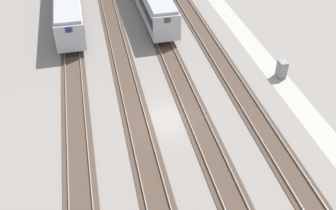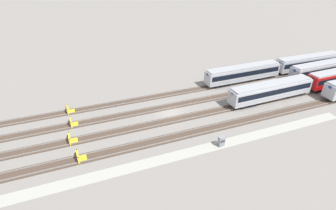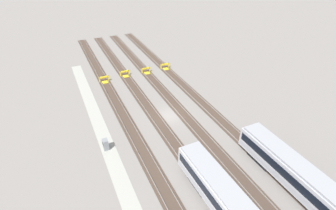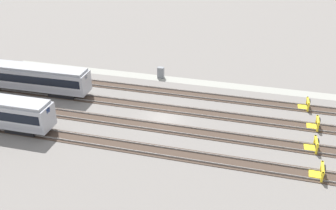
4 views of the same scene
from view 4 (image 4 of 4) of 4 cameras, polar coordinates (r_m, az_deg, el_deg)
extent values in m
plane|color=gray|center=(47.02, -0.62, -1.86)|extent=(400.00, 400.00, 0.00)
cube|color=#9E9E93|center=(56.64, 2.42, 3.52)|extent=(54.00, 2.00, 0.01)
cube|color=#47382D|center=(52.95, 1.41, 1.76)|extent=(90.00, 2.23, 0.06)
cube|color=gray|center=(52.28, 1.22, 1.53)|extent=(90.00, 0.07, 0.15)
cube|color=gray|center=(53.53, 1.59, 2.19)|extent=(90.00, 0.07, 0.15)
cube|color=#47382D|center=(48.96, 0.11, -0.54)|extent=(90.00, 2.24, 0.06)
cube|color=gray|center=(48.30, -0.11, -0.82)|extent=(90.00, 0.07, 0.15)
cube|color=gray|center=(49.52, 0.32, -0.05)|extent=(90.00, 0.07, 0.15)
cube|color=#47382D|center=(45.09, -1.42, -3.23)|extent=(90.00, 2.24, 0.06)
cube|color=gray|center=(44.44, -1.68, -3.58)|extent=(90.00, 0.07, 0.15)
cube|color=gray|center=(45.62, -1.17, -2.67)|extent=(90.00, 0.07, 0.15)
cube|color=#47382D|center=(41.37, -3.24, -6.43)|extent=(90.00, 2.23, 0.06)
cube|color=gray|center=(40.75, -3.56, -6.85)|extent=(90.00, 0.07, 0.15)
cube|color=gray|center=(41.88, -2.94, -5.78)|extent=(90.00, 0.07, 0.15)
cube|color=#ADAFB7|center=(56.17, -20.04, 3.85)|extent=(18.05, 3.12, 2.70)
cube|color=black|center=(56.05, -20.10, 4.16)|extent=(17.33, 3.15, 1.08)
cube|color=#9EA0A8|center=(56.46, -19.92, 3.15)|extent=(17.69, 3.14, 0.54)
cube|color=#999BA0|center=(55.63, -20.29, 5.26)|extent=(17.50, 2.83, 0.30)
cube|color=blue|center=(51.47, -11.82, 4.06)|extent=(0.09, 0.70, 0.56)
cube|color=black|center=(54.06, -14.79, 1.74)|extent=(3.64, 2.30, 0.70)
cube|color=blue|center=(44.20, -17.05, -0.75)|extent=(0.08, 0.70, 0.56)
cube|color=black|center=(47.23, -20.13, -3.11)|extent=(3.62, 2.27, 0.70)
cube|color=yellow|center=(51.02, 19.67, -0.37)|extent=(0.19, 0.19, 1.15)
cube|color=yellow|center=(52.62, 19.53, 0.54)|extent=(0.19, 0.19, 1.15)
cube|color=yellow|center=(51.63, 19.67, 0.51)|extent=(0.30, 2.01, 0.30)
cube|color=yellow|center=(51.96, 18.91, -0.32)|extent=(1.13, 1.11, 0.18)
cube|color=black|center=(51.65, 19.87, 0.49)|extent=(0.14, 0.60, 0.44)
cube|color=yellow|center=(47.05, 20.91, -3.06)|extent=(0.18, 0.18, 1.15)
cube|color=yellow|center=(48.62, 20.78, -2.01)|extent=(0.18, 0.18, 1.15)
cube|color=yellow|center=(47.63, 20.93, -2.08)|extent=(0.25, 2.00, 0.30)
cube|color=yellow|center=(47.99, 20.10, -2.95)|extent=(1.10, 1.08, 0.18)
cube|color=black|center=(47.66, 21.14, -2.11)|extent=(0.12, 0.60, 0.44)
cube|color=yellow|center=(43.05, 20.76, -6.07)|extent=(0.19, 0.19, 1.15)
cube|color=yellow|center=(44.56, 20.53, -4.80)|extent=(0.19, 0.19, 1.15)
cube|color=yellow|center=(43.58, 20.74, -4.95)|extent=(0.32, 2.01, 0.30)
cube|color=yellow|center=(43.96, 19.83, -5.89)|extent=(1.14, 1.12, 0.18)
cube|color=black|center=(43.61, 20.97, -4.98)|extent=(0.14, 0.60, 0.44)
cube|color=yellow|center=(39.28, 21.47, -9.76)|extent=(0.19, 0.19, 1.15)
cube|color=yellow|center=(40.74, 21.38, -8.27)|extent=(0.19, 0.19, 1.15)
cube|color=yellow|center=(39.77, 21.53, -8.51)|extent=(0.31, 2.01, 0.30)
cube|color=yellow|center=(40.22, 20.52, -9.46)|extent=(1.14, 1.12, 0.18)
cube|color=black|center=(39.79, 21.79, -8.54)|extent=(0.14, 0.60, 0.44)
cube|color=gray|center=(57.38, -1.06, 4.74)|extent=(0.90, 0.70, 1.60)
cube|color=#333338|center=(57.60, -0.97, 5.10)|extent=(0.70, 0.04, 0.36)
camera|label=1|loc=(36.49, 36.21, 17.29)|focal=42.00mm
camera|label=2|loc=(76.99, 20.34, 27.64)|focal=28.00mm
camera|label=3|loc=(69.49, -26.40, 26.53)|focal=28.00mm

